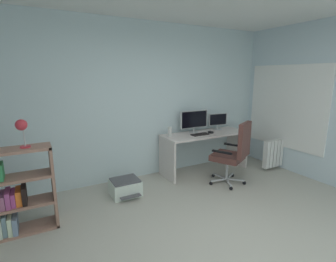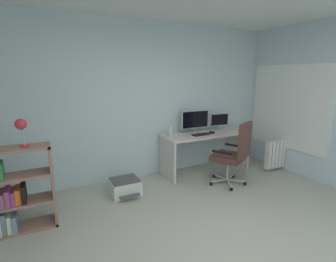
{
  "view_description": "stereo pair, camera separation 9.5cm",
  "coord_description": "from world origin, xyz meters",
  "px_view_note": "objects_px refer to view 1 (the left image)",
  "views": [
    {
      "loc": [
        -1.68,
        -1.62,
        1.81
      ],
      "look_at": [
        0.21,
        1.85,
        0.95
      ],
      "focal_mm": 27.12,
      "sensor_mm": 36.0,
      "label": 1
    },
    {
      "loc": [
        -1.6,
        -1.67,
        1.81
      ],
      "look_at": [
        0.21,
        1.85,
        0.95
      ],
      "focal_mm": 27.12,
      "sensor_mm": 36.0,
      "label": 2
    }
  ],
  "objects_px": {
    "desk": "(205,143)",
    "bookshelf": "(11,196)",
    "computer_mouse": "(211,132)",
    "keyboard": "(200,134)",
    "desk_lamp": "(22,127)",
    "monitor_secondary": "(218,120)",
    "monitor_main": "(194,120)",
    "printer": "(125,187)",
    "desktop_speaker": "(170,131)",
    "office_chair": "(234,152)",
    "radiator": "(278,152)"
  },
  "relations": [
    {
      "from": "computer_mouse",
      "to": "keyboard",
      "type": "bearing_deg",
      "value": -175.26
    },
    {
      "from": "radiator",
      "to": "bookshelf",
      "type": "bearing_deg",
      "value": 179.75
    },
    {
      "from": "monitor_secondary",
      "to": "desktop_speaker",
      "type": "bearing_deg",
      "value": -177.57
    },
    {
      "from": "desk",
      "to": "computer_mouse",
      "type": "distance_m",
      "value": 0.23
    },
    {
      "from": "monitor_secondary",
      "to": "desktop_speaker",
      "type": "distance_m",
      "value": 1.13
    },
    {
      "from": "radiator",
      "to": "computer_mouse",
      "type": "bearing_deg",
      "value": 156.89
    },
    {
      "from": "keyboard",
      "to": "desk_lamp",
      "type": "height_order",
      "value": "desk_lamp"
    },
    {
      "from": "computer_mouse",
      "to": "office_chair",
      "type": "distance_m",
      "value": 0.72
    },
    {
      "from": "desk",
      "to": "monitor_secondary",
      "type": "bearing_deg",
      "value": 19.86
    },
    {
      "from": "monitor_secondary",
      "to": "printer",
      "type": "distance_m",
      "value": 2.29
    },
    {
      "from": "monitor_secondary",
      "to": "keyboard",
      "type": "height_order",
      "value": "monitor_secondary"
    },
    {
      "from": "desk",
      "to": "monitor_secondary",
      "type": "relative_size",
      "value": 4.2
    },
    {
      "from": "printer",
      "to": "desk",
      "type": "bearing_deg",
      "value": 8.57
    },
    {
      "from": "keyboard",
      "to": "desk_lamp",
      "type": "xyz_separation_m",
      "value": [
        -2.79,
        -0.49,
        0.49
      ]
    },
    {
      "from": "monitor_secondary",
      "to": "printer",
      "type": "height_order",
      "value": "monitor_secondary"
    },
    {
      "from": "office_chair",
      "to": "printer",
      "type": "bearing_deg",
      "value": 164.19
    },
    {
      "from": "desk",
      "to": "monitor_secondary",
      "type": "distance_m",
      "value": 0.57
    },
    {
      "from": "monitor_secondary",
      "to": "desktop_speaker",
      "type": "height_order",
      "value": "monitor_secondary"
    },
    {
      "from": "keyboard",
      "to": "office_chair",
      "type": "bearing_deg",
      "value": -74.11
    },
    {
      "from": "bookshelf",
      "to": "radiator",
      "type": "height_order",
      "value": "bookshelf"
    },
    {
      "from": "printer",
      "to": "radiator",
      "type": "height_order",
      "value": "radiator"
    },
    {
      "from": "desk_lamp",
      "to": "monitor_main",
      "type": "bearing_deg",
      "value": 14.45
    },
    {
      "from": "desktop_speaker",
      "to": "bookshelf",
      "type": "distance_m",
      "value": 2.57
    },
    {
      "from": "desk",
      "to": "desk_lamp",
      "type": "bearing_deg",
      "value": -169.04
    },
    {
      "from": "monitor_main",
      "to": "computer_mouse",
      "type": "relative_size",
      "value": 5.9
    },
    {
      "from": "keyboard",
      "to": "monitor_secondary",
      "type": "bearing_deg",
      "value": 19.16
    },
    {
      "from": "monitor_secondary",
      "to": "printer",
      "type": "xyz_separation_m",
      "value": [
        -2.1,
        -0.4,
        -0.81
      ]
    },
    {
      "from": "desk",
      "to": "computer_mouse",
      "type": "height_order",
      "value": "computer_mouse"
    },
    {
      "from": "desk_lamp",
      "to": "printer",
      "type": "distance_m",
      "value": 1.73
    },
    {
      "from": "computer_mouse",
      "to": "radiator",
      "type": "relative_size",
      "value": 0.14
    },
    {
      "from": "desk_lamp",
      "to": "office_chair",
      "type": "bearing_deg",
      "value": -3.27
    },
    {
      "from": "monitor_main",
      "to": "desk_lamp",
      "type": "xyz_separation_m",
      "value": [
        -2.8,
        -0.72,
        0.26
      ]
    },
    {
      "from": "office_chair",
      "to": "bookshelf",
      "type": "height_order",
      "value": "office_chair"
    },
    {
      "from": "desk",
      "to": "desktop_speaker",
      "type": "distance_m",
      "value": 0.77
    },
    {
      "from": "computer_mouse",
      "to": "desk_lamp",
      "type": "bearing_deg",
      "value": -171.02
    },
    {
      "from": "desktop_speaker",
      "to": "desk",
      "type": "bearing_deg",
      "value": -8.01
    },
    {
      "from": "keyboard",
      "to": "computer_mouse",
      "type": "xyz_separation_m",
      "value": [
        0.26,
        0.02,
        0.01
      ]
    },
    {
      "from": "desk",
      "to": "monitor_main",
      "type": "distance_m",
      "value": 0.48
    },
    {
      "from": "monitor_main",
      "to": "office_chair",
      "type": "height_order",
      "value": "monitor_main"
    },
    {
      "from": "monitor_secondary",
      "to": "bookshelf",
      "type": "bearing_deg",
      "value": -168.55
    },
    {
      "from": "keyboard",
      "to": "desk_lamp",
      "type": "bearing_deg",
      "value": -172.06
    },
    {
      "from": "monitor_main",
      "to": "monitor_secondary",
      "type": "xyz_separation_m",
      "value": [
        0.57,
        0.0,
        -0.06
      ]
    },
    {
      "from": "monitor_main",
      "to": "keyboard",
      "type": "distance_m",
      "value": 0.33
    },
    {
      "from": "keyboard",
      "to": "bookshelf",
      "type": "bearing_deg",
      "value": -172.69
    },
    {
      "from": "printer",
      "to": "desktop_speaker",
      "type": "bearing_deg",
      "value": 19.91
    },
    {
      "from": "keyboard",
      "to": "bookshelf",
      "type": "relative_size",
      "value": 0.33
    },
    {
      "from": "monitor_secondary",
      "to": "office_chair",
      "type": "distance_m",
      "value": 1.03
    },
    {
      "from": "bookshelf",
      "to": "desk_lamp",
      "type": "bearing_deg",
      "value": 0.22
    },
    {
      "from": "monitor_main",
      "to": "desk_lamp",
      "type": "relative_size",
      "value": 1.82
    },
    {
      "from": "desk",
      "to": "bookshelf",
      "type": "height_order",
      "value": "bookshelf"
    }
  ]
}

